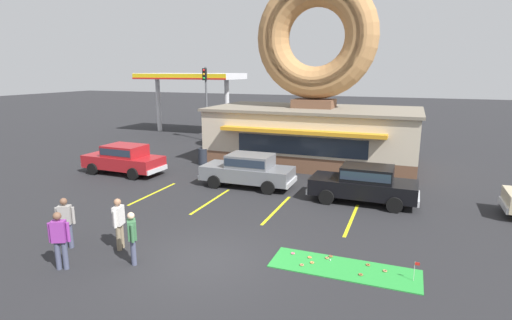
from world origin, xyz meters
TOP-DOWN VIEW (x-y plane):
  - ground_plane at (0.00, 0.00)m, footprint 160.00×160.00m
  - donut_shop_building at (-0.06, 13.94)m, footprint 12.30×6.75m
  - putting_mat at (3.97, 0.96)m, footprint 4.20×1.35m
  - mini_donut_near_left at (2.81, 0.67)m, footprint 0.13×0.13m
  - mini_donut_near_right at (3.40, 1.37)m, footprint 0.13×0.13m
  - mini_donut_mid_left at (3.05, 0.92)m, footprint 0.13×0.13m
  - mini_donut_mid_centre at (2.91, 1.22)m, footprint 0.13×0.13m
  - mini_donut_mid_right at (3.48, 1.53)m, footprint 0.13×0.13m
  - mini_donut_far_left at (5.07, 1.17)m, footprint 0.13×0.13m
  - mini_donut_far_centre at (4.59, 1.37)m, footprint 0.13×0.13m
  - mini_donut_far_right at (4.47, 0.72)m, footprint 0.13×0.13m
  - mini_donut_extra at (2.36, 1.30)m, footprint 0.13×0.13m
  - golf_ball at (3.52, 1.27)m, footprint 0.04×0.04m
  - putting_flag_pin at (5.86, 0.93)m, footprint 0.13×0.01m
  - car_black at (3.79, 7.26)m, footprint 4.58×2.02m
  - car_grey at (-1.73, 7.69)m, footprint 4.58×2.02m
  - car_red at (-9.01, 7.54)m, footprint 4.61×2.09m
  - pedestrian_blue_sweater_man at (-4.48, -0.81)m, footprint 0.54×0.38m
  - pedestrian_hooded_kid at (-1.84, -0.92)m, footprint 0.43×0.47m
  - pedestrian_leather_jacket_man at (-3.51, -1.94)m, footprint 0.55×0.38m
  - pedestrian_clipboard_woman at (-2.85, -0.27)m, footprint 0.32×0.58m
  - trash_bin at (-6.05, 11.00)m, footprint 0.57×0.57m
  - traffic_light_pole at (-9.66, 18.30)m, footprint 0.28×0.47m
  - gas_station_canopy at (-12.98, 21.72)m, footprint 9.00×4.46m
  - parking_stripe_far_left at (-5.38, 5.00)m, footprint 0.12×3.60m
  - parking_stripe_left at (-2.38, 5.00)m, footprint 0.12×3.60m
  - parking_stripe_mid_left at (0.62, 5.00)m, footprint 0.12×3.60m
  - parking_stripe_centre at (3.62, 5.00)m, footprint 0.12×3.60m

SIDE VIEW (x-z plane):
  - ground_plane at x=0.00m, z-range 0.00..0.00m
  - parking_stripe_far_left at x=-5.38m, z-range 0.00..0.01m
  - parking_stripe_left at x=-2.38m, z-range 0.00..0.01m
  - parking_stripe_mid_left at x=0.62m, z-range 0.00..0.01m
  - parking_stripe_centre at x=3.62m, z-range 0.00..0.01m
  - putting_mat at x=3.97m, z-range 0.00..0.03m
  - mini_donut_near_left at x=2.81m, z-range 0.03..0.07m
  - mini_donut_near_right at x=3.40m, z-range 0.03..0.07m
  - mini_donut_mid_left at x=3.05m, z-range 0.03..0.07m
  - mini_donut_mid_centre at x=2.91m, z-range 0.03..0.07m
  - mini_donut_mid_right at x=3.48m, z-range 0.03..0.07m
  - mini_donut_far_left at x=5.07m, z-range 0.03..0.07m
  - mini_donut_far_centre at x=4.59m, z-range 0.03..0.07m
  - mini_donut_far_right at x=4.47m, z-range 0.03..0.07m
  - mini_donut_extra at x=2.36m, z-range 0.03..0.07m
  - golf_ball at x=3.52m, z-range 0.03..0.07m
  - putting_flag_pin at x=5.86m, z-range 0.16..0.71m
  - trash_bin at x=-6.05m, z-range 0.01..0.99m
  - pedestrian_hooded_kid at x=-1.84m, z-range 0.08..1.66m
  - car_black at x=3.79m, z-range 0.07..1.67m
  - car_grey at x=-1.73m, z-range 0.07..1.67m
  - car_red at x=-9.01m, z-range 0.07..1.67m
  - pedestrian_blue_sweater_man at x=-4.48m, z-range 0.09..1.75m
  - pedestrian_clipboard_woman at x=-2.85m, z-range 0.09..1.76m
  - pedestrian_leather_jacket_man at x=-3.51m, z-range 0.10..1.81m
  - traffic_light_pole at x=-9.66m, z-range 0.81..6.61m
  - donut_shop_building at x=-0.06m, z-range -1.74..9.22m
  - gas_station_canopy at x=-12.98m, z-range 2.21..7.51m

